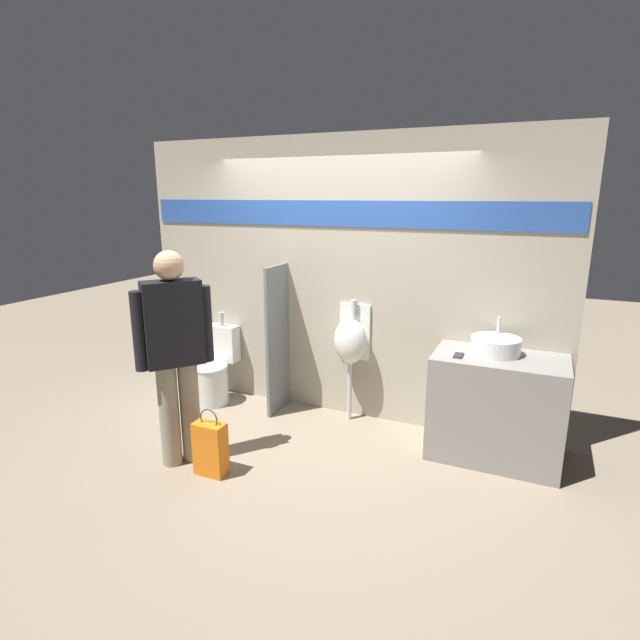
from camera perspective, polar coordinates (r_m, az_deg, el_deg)
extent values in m
plane|color=gray|center=(4.74, -0.87, -12.86)|extent=(16.00, 16.00, 0.00)
cube|color=#B2A893|center=(4.84, 2.10, 4.58)|extent=(4.26, 0.06, 2.70)
cube|color=#2D56AD|center=(4.75, 2.00, 12.06)|extent=(4.17, 0.01, 0.24)
cube|color=gray|center=(4.44, 19.46, -9.41)|extent=(1.04, 0.62, 0.88)
cylinder|color=white|center=(4.33, 19.44, -2.79)|extent=(0.40, 0.40, 0.14)
cylinder|color=silver|center=(4.43, 19.75, -0.57)|extent=(0.03, 0.03, 0.14)
cube|color=#232328|center=(4.20, 15.56, -3.92)|extent=(0.07, 0.14, 0.01)
cube|color=slate|center=(4.99, -4.86, -2.28)|extent=(0.03, 0.44, 1.49)
cylinder|color=silver|center=(4.92, 3.39, -8.04)|extent=(0.04, 0.04, 0.60)
ellipsoid|color=white|center=(4.75, 3.48, -2.45)|extent=(0.32, 0.25, 0.44)
cube|color=white|center=(4.84, 4.00, -1.33)|extent=(0.31, 0.02, 0.55)
cylinder|color=silver|center=(4.75, 3.89, 1.39)|extent=(0.06, 0.06, 0.16)
cylinder|color=white|center=(5.44, -12.43, -7.31)|extent=(0.38, 0.38, 0.39)
torus|color=white|center=(5.37, -12.54, -5.24)|extent=(0.39, 0.39, 0.04)
cube|color=white|center=(5.52, -10.93, -2.59)|extent=(0.33, 0.16, 0.39)
cylinder|color=silver|center=(5.44, -11.19, 0.15)|extent=(0.06, 0.06, 0.14)
cylinder|color=gray|center=(4.27, -16.84, -10.39)|extent=(0.16, 0.16, 0.85)
cylinder|color=gray|center=(4.30, -14.62, -10.08)|extent=(0.16, 0.16, 0.85)
cube|color=black|center=(4.04, -16.44, -0.35)|extent=(0.43, 0.47, 0.67)
cylinder|color=black|center=(4.01, -19.94, -1.22)|extent=(0.11, 0.11, 0.62)
cylinder|color=black|center=(4.10, -12.95, -0.41)|extent=(0.11, 0.11, 0.62)
sphere|color=tan|center=(3.95, -16.90, 5.99)|extent=(0.23, 0.23, 0.23)
cube|color=orange|center=(4.14, -12.41, -14.17)|extent=(0.25, 0.14, 0.43)
torus|color=#4C4742|center=(4.02, -12.60, -10.96)|extent=(0.16, 0.01, 0.16)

